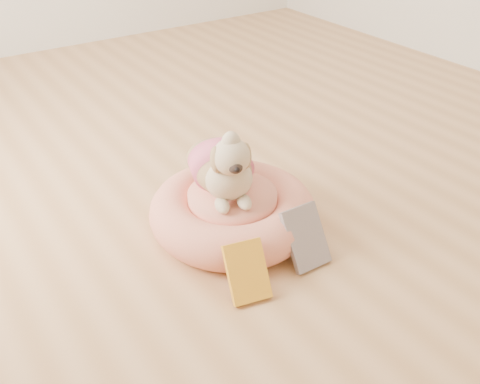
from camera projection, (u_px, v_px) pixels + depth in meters
floor at (249, 168)px, 2.45m from camera, size 4.50×4.50×0.00m
pet_bed at (233, 211)px, 2.02m from camera, size 0.63×0.63×0.16m
dog at (223, 155)px, 1.91m from camera, size 0.39×0.47×0.29m
book_yellow at (247, 272)px, 1.71m from camera, size 0.16×0.16×0.17m
book_white at (306, 237)px, 1.85m from camera, size 0.15×0.14×0.20m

